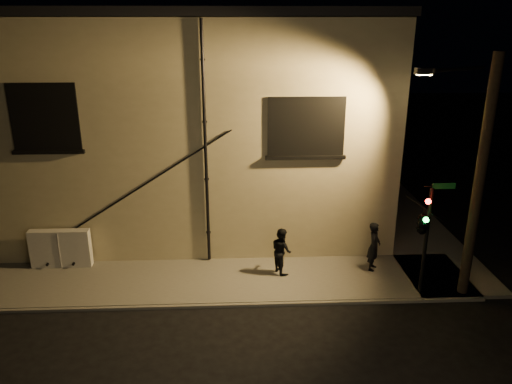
{
  "coord_description": "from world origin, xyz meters",
  "views": [
    {
      "loc": [
        -0.86,
        -13.46,
        8.46
      ],
      "look_at": [
        -0.15,
        1.8,
        3.11
      ],
      "focal_mm": 35.0,
      "sensor_mm": 36.0,
      "label": 1
    }
  ],
  "objects_px": {
    "streetlamp_pole": "(476,176)",
    "utility_cabinet": "(61,248)",
    "pedestrian_a": "(374,246)",
    "pedestrian_b": "(281,251)",
    "traffic_signal": "(423,222)"
  },
  "relations": [
    {
      "from": "utility_cabinet",
      "to": "traffic_signal",
      "type": "height_order",
      "value": "traffic_signal"
    },
    {
      "from": "utility_cabinet",
      "to": "pedestrian_b",
      "type": "relative_size",
      "value": 1.29
    },
    {
      "from": "pedestrian_a",
      "to": "pedestrian_b",
      "type": "distance_m",
      "value": 3.22
    },
    {
      "from": "pedestrian_a",
      "to": "utility_cabinet",
      "type": "bearing_deg",
      "value": 111.48
    },
    {
      "from": "streetlamp_pole",
      "to": "utility_cabinet",
      "type": "bearing_deg",
      "value": 170.12
    },
    {
      "from": "pedestrian_a",
      "to": "pedestrian_b",
      "type": "xyz_separation_m",
      "value": [
        -3.22,
        -0.06,
        -0.06
      ]
    },
    {
      "from": "pedestrian_b",
      "to": "traffic_signal",
      "type": "bearing_deg",
      "value": -135.02
    },
    {
      "from": "utility_cabinet",
      "to": "pedestrian_b",
      "type": "bearing_deg",
      "value": -5.84
    },
    {
      "from": "pedestrian_a",
      "to": "streetlamp_pole",
      "type": "bearing_deg",
      "value": -98.22
    },
    {
      "from": "pedestrian_a",
      "to": "pedestrian_b",
      "type": "height_order",
      "value": "pedestrian_a"
    },
    {
      "from": "pedestrian_a",
      "to": "traffic_signal",
      "type": "distance_m",
      "value": 2.51
    },
    {
      "from": "utility_cabinet",
      "to": "pedestrian_b",
      "type": "distance_m",
      "value": 7.75
    },
    {
      "from": "pedestrian_b",
      "to": "streetlamp_pole",
      "type": "bearing_deg",
      "value": -128.66
    },
    {
      "from": "utility_cabinet",
      "to": "streetlamp_pole",
      "type": "height_order",
      "value": "streetlamp_pole"
    },
    {
      "from": "pedestrian_b",
      "to": "streetlamp_pole",
      "type": "distance_m",
      "value": 6.6
    }
  ]
}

